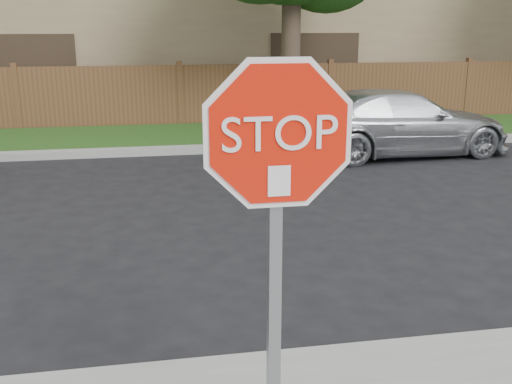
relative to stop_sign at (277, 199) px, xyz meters
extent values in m
plane|color=black|center=(0.22, 1.48, -1.83)|extent=(90.00, 90.00, 0.00)
cube|color=gray|center=(0.22, 9.63, -1.75)|extent=(70.00, 0.30, 0.15)
cube|color=#1E4714|center=(0.22, 11.28, -1.77)|extent=(70.00, 3.00, 0.12)
cube|color=brown|center=(0.22, 12.88, -1.03)|extent=(70.00, 0.12, 1.60)
cube|color=#937B5B|center=(0.22, 18.48, 1.17)|extent=(34.00, 8.00, 6.00)
cylinder|color=#382B21|center=(2.72, 11.18, 0.13)|extent=(0.44, 0.44, 3.92)
cube|color=gray|center=(0.00, 0.05, -0.58)|extent=(0.06, 0.06, 2.30)
cylinder|color=white|center=(0.00, -0.02, 0.32)|extent=(1.01, 0.02, 1.01)
cylinder|color=red|center=(0.00, -0.03, 0.32)|extent=(0.93, 0.02, 0.93)
cube|color=white|center=(0.00, -0.05, 0.10)|extent=(0.11, 0.00, 0.15)
imported|color=silver|center=(4.45, 8.76, -1.16)|extent=(4.72, 2.18, 1.34)
camera|label=1|loc=(-0.59, -2.73, 0.83)|focal=42.00mm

